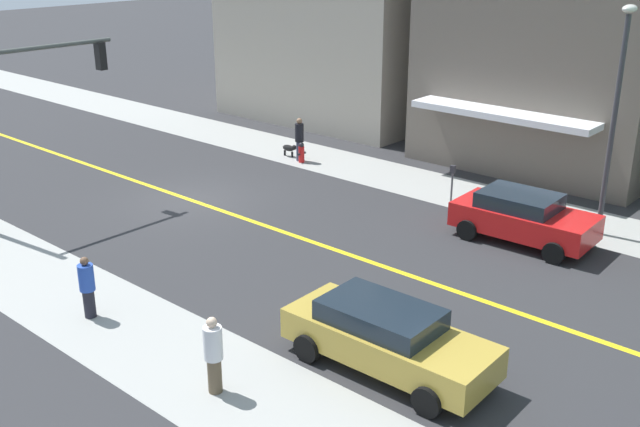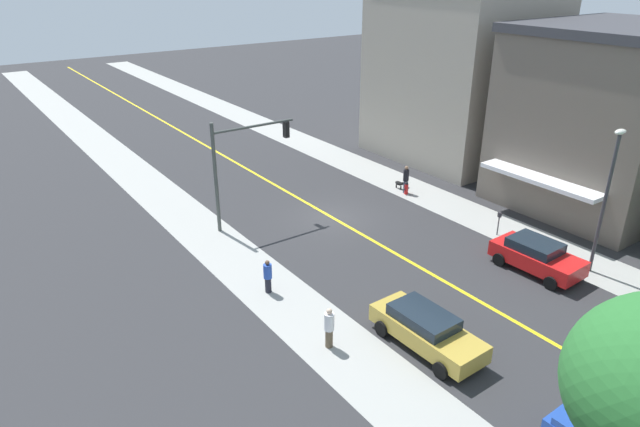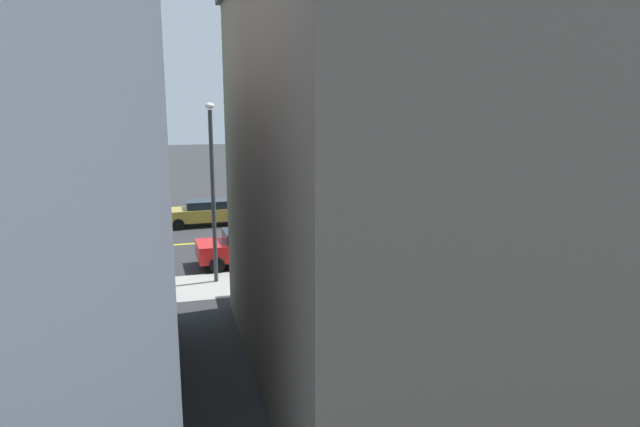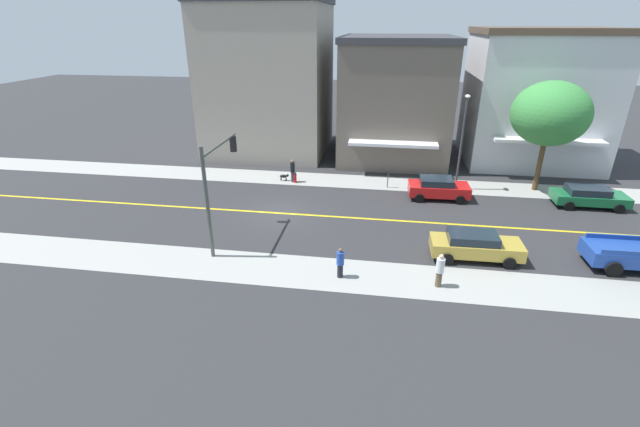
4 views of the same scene
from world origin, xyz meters
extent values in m
plane|color=#2D2D30|center=(0.00, 0.00, 0.00)|extent=(140.00, 140.00, 0.00)
cube|color=#9E9E99|center=(-6.88, 0.00, 0.00)|extent=(3.10, 126.00, 0.01)
cube|color=#9E9E99|center=(6.88, 0.00, 0.00)|extent=(3.10, 126.00, 0.01)
cube|color=yellow|center=(0.00, 0.00, 0.00)|extent=(0.20, 126.00, 0.00)
cube|color=#A39989|center=(-14.93, -4.38, 6.46)|extent=(10.28, 10.65, 12.92)
cube|color=#38383D|center=(-14.93, -4.38, 13.17)|extent=(10.58, 10.95, 0.50)
cube|color=#665B51|center=(-14.93, 7.20, 4.96)|extent=(11.20, 9.21, 9.92)
cube|color=#38383D|center=(-14.93, 7.20, 10.17)|extent=(11.50, 9.51, 0.50)
cube|color=silver|center=(-8.68, 7.20, 2.66)|extent=(1.31, 7.00, 0.24)
cube|color=silver|center=(-14.93, 19.03, 5.30)|extent=(9.21, 10.69, 10.59)
cube|color=brown|center=(-14.93, 19.03, 10.84)|extent=(9.51, 10.99, 0.50)
cube|color=silver|center=(-9.70, 19.03, 3.11)|extent=(1.25, 8.13, 0.24)
cylinder|color=brown|center=(-7.15, 17.85, 1.84)|extent=(0.36, 0.36, 3.69)
ellipsoid|color=#3D8E42|center=(-7.15, 17.85, 5.65)|extent=(5.24, 5.24, 4.46)
cylinder|color=red|center=(-5.96, -0.17, 0.33)|extent=(0.24, 0.24, 0.66)
sphere|color=#232328|center=(-5.96, -0.17, 0.73)|extent=(0.22, 0.22, 0.22)
cylinder|color=#232328|center=(-6.13, -0.17, 0.36)|extent=(0.10, 0.10, 0.10)
cylinder|color=#232328|center=(-5.79, -0.17, 0.36)|extent=(0.10, 0.10, 0.10)
cylinder|color=#4C4C51|center=(-5.92, 6.97, 0.52)|extent=(0.07, 0.07, 1.05)
cube|color=#2D2D33|center=(-5.92, 6.97, 1.18)|extent=(0.12, 0.18, 0.26)
cylinder|color=#474C47|center=(6.06, -2.17, 3.02)|extent=(0.20, 0.20, 6.04)
cylinder|color=#474C47|center=(3.65, -2.17, 5.49)|extent=(4.83, 0.14, 0.14)
cube|color=black|center=(1.63, -2.17, 4.99)|extent=(0.26, 0.32, 0.90)
sphere|color=red|center=(1.63, -2.17, 5.29)|extent=(0.20, 0.20, 0.20)
sphere|color=yellow|center=(1.63, -2.17, 4.99)|extent=(0.20, 0.20, 0.20)
sphere|color=green|center=(1.63, -2.17, 4.69)|extent=(0.20, 0.20, 0.20)
cylinder|color=#38383D|center=(-6.39, 12.02, 3.33)|extent=(0.16, 0.16, 6.67)
ellipsoid|color=silver|center=(-6.39, 12.02, 6.82)|extent=(0.70, 0.36, 0.24)
cube|color=red|center=(-4.25, 10.53, 0.69)|extent=(2.03, 4.23, 0.74)
cube|color=#19232D|center=(-4.24, 10.33, 1.28)|extent=(1.74, 2.30, 0.45)
cylinder|color=black|center=(-5.24, 11.87, 0.32)|extent=(0.24, 0.65, 0.64)
cylinder|color=black|center=(-3.35, 11.94, 0.32)|extent=(0.24, 0.65, 0.64)
cylinder|color=black|center=(-5.15, 9.13, 0.32)|extent=(0.24, 0.65, 0.64)
cylinder|color=black|center=(-3.25, 9.19, 0.32)|extent=(0.24, 0.65, 0.64)
cube|color=#196638|center=(-4.31, 20.48, 0.63)|extent=(1.91, 4.65, 0.61)
cube|color=#19232D|center=(-4.32, 20.25, 1.17)|extent=(1.68, 2.51, 0.48)
cylinder|color=black|center=(-5.26, 22.02, 0.32)|extent=(0.22, 0.64, 0.64)
cylinder|color=black|center=(-3.36, 22.01, 0.32)|extent=(0.22, 0.64, 0.64)
cylinder|color=black|center=(-5.27, 18.95, 0.32)|extent=(0.22, 0.64, 0.64)
cylinder|color=black|center=(-3.37, 18.95, 0.32)|extent=(0.22, 0.64, 0.64)
cube|color=#B29338|center=(4.17, 11.67, 0.67)|extent=(1.84, 4.69, 0.70)
cube|color=#19232D|center=(4.18, 11.43, 1.24)|extent=(1.59, 2.55, 0.44)
cylinder|color=black|center=(3.27, 13.19, 0.32)|extent=(0.23, 0.64, 0.64)
cylinder|color=black|center=(5.01, 13.22, 0.32)|extent=(0.23, 0.64, 0.64)
cylinder|color=black|center=(3.33, 10.11, 0.32)|extent=(0.23, 0.64, 0.64)
cylinder|color=black|center=(5.08, 10.15, 0.32)|extent=(0.23, 0.64, 0.64)
cube|color=#1E429E|center=(3.09, 18.94, 1.28)|extent=(0.15, 3.20, 0.24)
cube|color=#1E429E|center=(4.88, 18.96, 1.28)|extent=(0.15, 3.20, 0.24)
cylinder|color=black|center=(3.03, 18.07, 0.40)|extent=(0.29, 0.80, 0.80)
cylinder|color=black|center=(4.97, 18.11, 0.40)|extent=(0.29, 0.80, 0.80)
cylinder|color=black|center=(7.09, 4.80, 0.36)|extent=(0.28, 0.28, 0.73)
cylinder|color=#284CB2|center=(7.09, 4.80, 1.06)|extent=(0.38, 0.38, 0.66)
sphere|color=brown|center=(7.09, 4.80, 1.49)|extent=(0.21, 0.21, 0.21)
cylinder|color=brown|center=(7.18, 9.51, 0.39)|extent=(0.29, 0.29, 0.78)
cylinder|color=silver|center=(7.18, 9.51, 1.14)|extent=(0.39, 0.39, 0.71)
sphere|color=beige|center=(7.18, 9.51, 1.60)|extent=(0.22, 0.22, 0.22)
cylinder|color=#33384C|center=(-6.08, -0.38, 0.41)|extent=(0.27, 0.27, 0.82)
cylinder|color=black|center=(-6.08, -0.38, 1.19)|extent=(0.36, 0.36, 0.74)
sphere|color=#936B4C|center=(-6.08, -0.38, 1.67)|extent=(0.23, 0.23, 0.23)
ellipsoid|color=black|center=(-6.23, -1.16, 0.37)|extent=(0.28, 0.60, 0.26)
sphere|color=black|center=(-6.24, -0.83, 0.44)|extent=(0.21, 0.21, 0.21)
cylinder|color=black|center=(-6.24, -0.95, 0.12)|extent=(0.09, 0.09, 0.24)
cylinder|color=black|center=(-6.22, -1.36, 0.12)|extent=(0.09, 0.09, 0.24)
camera|label=1|loc=(15.55, 19.69, 8.83)|focal=41.84mm
camera|label=2|loc=(17.58, 23.58, 13.40)|focal=31.46mm
camera|label=3|loc=(-27.67, 13.75, 6.90)|focal=31.12mm
camera|label=4|loc=(25.30, 6.61, 11.59)|focal=24.34mm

